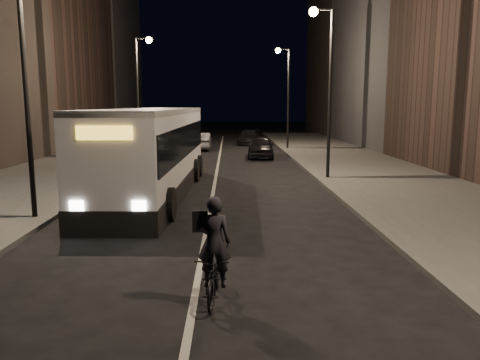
{
  "coord_description": "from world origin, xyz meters",
  "views": [
    {
      "loc": [
        0.68,
        -10.89,
        3.74
      ],
      "look_at": [
        1.02,
        2.95,
        1.5
      ],
      "focal_mm": 35.0,
      "sensor_mm": 36.0,
      "label": 1
    }
  ],
  "objects": [
    {
      "name": "sidewalk_right",
      "position": [
        8.5,
        14.0,
        0.08
      ],
      "size": [
        7.0,
        70.0,
        0.16
      ],
      "primitive_type": "cube",
      "color": "#3D3D3A",
      "rests_on": "ground"
    },
    {
      "name": "streetlight_right_far",
      "position": [
        5.33,
        28.0,
        5.36
      ],
      "size": [
        1.2,
        0.44,
        8.12
      ],
      "color": "black",
      "rests_on": "sidewalk_right"
    },
    {
      "name": "city_bus",
      "position": [
        -2.49,
        8.63,
        1.94
      ],
      "size": [
        3.48,
        13.35,
        3.57
      ],
      "rotation": [
        0.0,
        0.0,
        -0.04
      ],
      "color": "silver",
      "rests_on": "ground"
    },
    {
      "name": "cyclist_on_bicycle",
      "position": [
        0.4,
        -2.36,
        0.7
      ],
      "size": [
        0.76,
        1.85,
        2.09
      ],
      "rotation": [
        0.0,
        0.0,
        -0.07
      ],
      "color": "black",
      "rests_on": "ground"
    },
    {
      "name": "car_mid",
      "position": [
        -1.6,
        28.05,
        0.71
      ],
      "size": [
        1.51,
        4.31,
        1.42
      ],
      "primitive_type": "imported",
      "rotation": [
        0.0,
        0.0,
        3.14
      ],
      "color": "#3D3D3F",
      "rests_on": "ground"
    },
    {
      "name": "streetlight_left_near",
      "position": [
        -5.33,
        4.0,
        5.36
      ],
      "size": [
        1.2,
        0.44,
        8.12
      ],
      "color": "black",
      "rests_on": "sidewalk_left"
    },
    {
      "name": "streetlight_left_far",
      "position": [
        -5.33,
        22.0,
        5.36
      ],
      "size": [
        1.2,
        0.44,
        8.12
      ],
      "color": "black",
      "rests_on": "sidewalk_left"
    },
    {
      "name": "building_row_right",
      "position": [
        16.0,
        27.5,
        10.5
      ],
      "size": [
        8.0,
        61.0,
        21.0
      ],
      "primitive_type": "cube",
      "color": "black",
      "rests_on": "ground"
    },
    {
      "name": "car_far",
      "position": [
        2.6,
        33.6,
        0.67
      ],
      "size": [
        2.5,
        4.86,
        1.35
      ],
      "primitive_type": "imported",
      "rotation": [
        0.0,
        0.0,
        -0.14
      ],
      "color": "black",
      "rests_on": "ground"
    },
    {
      "name": "building_row_left",
      "position": [
        -16.0,
        28.5,
        11.0
      ],
      "size": [
        8.0,
        61.0,
        22.0
      ],
      "primitive_type": "cube",
      "color": "black",
      "rests_on": "ground"
    },
    {
      "name": "ground",
      "position": [
        0.0,
        0.0,
        0.0
      ],
      "size": [
        180.0,
        180.0,
        0.0
      ],
      "primitive_type": "plane",
      "color": "black",
      "rests_on": "ground"
    },
    {
      "name": "streetlight_right_mid",
      "position": [
        5.33,
        12.0,
        5.36
      ],
      "size": [
        1.2,
        0.44,
        8.12
      ],
      "color": "black",
      "rests_on": "sidewalk_right"
    },
    {
      "name": "sidewalk_left",
      "position": [
        -8.5,
        14.0,
        0.08
      ],
      "size": [
        7.0,
        70.0,
        0.16
      ],
      "primitive_type": "cube",
      "color": "#3D3D3A",
      "rests_on": "ground"
    },
    {
      "name": "car_near",
      "position": [
        2.95,
        22.19,
        0.76
      ],
      "size": [
        2.09,
        4.57,
        1.52
      ],
      "primitive_type": "imported",
      "rotation": [
        0.0,
        0.0,
        -0.07
      ],
      "color": "black",
      "rests_on": "ground"
    }
  ]
}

